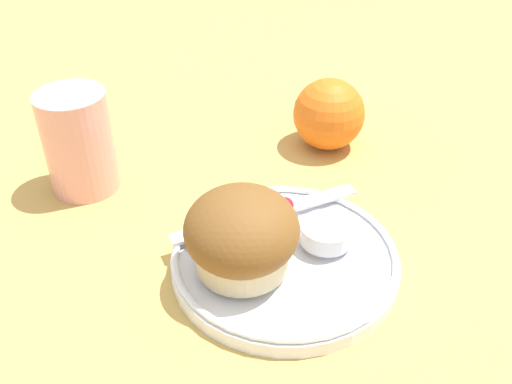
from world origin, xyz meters
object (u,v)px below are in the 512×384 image
(butter_knife, at_px, (265,214))
(orange_fruit, at_px, (329,114))
(muffin, at_px, (241,233))
(juice_glass, at_px, (79,142))

(butter_knife, relative_size, orange_fruit, 2.30)
(muffin, xyz_separation_m, orange_fruit, (0.16, 0.19, -0.01))
(muffin, xyz_separation_m, butter_knife, (0.04, 0.06, -0.03))
(butter_knife, relative_size, juice_glass, 1.76)
(muffin, distance_m, butter_knife, 0.08)
(butter_knife, distance_m, orange_fruit, 0.18)
(muffin, bearing_deg, orange_fruit, 50.09)
(butter_knife, height_order, juice_glass, juice_glass)
(muffin, distance_m, juice_glass, 0.22)
(orange_fruit, bearing_deg, butter_knife, -132.01)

